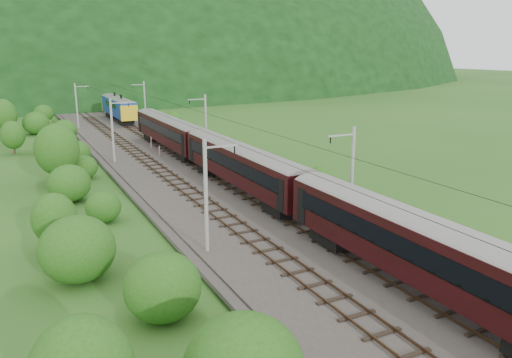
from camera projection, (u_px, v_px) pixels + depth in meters
name	position (u px, v px, depth m)	size (l,w,h in m)	color
ground	(283.00, 240.00, 38.02)	(600.00, 600.00, 0.00)	#25531A
railbed	(230.00, 203.00, 46.63)	(14.00, 220.00, 0.30)	#38332D
track_left	(206.00, 204.00, 45.52)	(2.40, 220.00, 0.27)	#503822
track_right	(253.00, 198.00, 47.62)	(2.40, 220.00, 0.27)	#503822
catenary_left	(113.00, 129.00, 61.88)	(2.54, 192.28, 8.00)	gray
catenary_right	(205.00, 123.00, 67.21)	(2.54, 192.28, 8.00)	gray
overhead_wires	(229.00, 130.00, 44.88)	(4.83, 198.00, 0.03)	black
mountain_main	(38.00, 77.00, 262.71)	(504.00, 360.00, 244.00)	black
train	(309.00, 189.00, 38.42)	(3.14, 150.48, 5.47)	black
hazard_post_near	(160.00, 151.00, 66.05)	(0.15, 0.15, 1.45)	red
hazard_post_far	(151.00, 142.00, 72.02)	(0.17, 0.17, 1.62)	red
signal	(113.00, 142.00, 70.28)	(0.21, 0.21, 1.87)	black
vegetation_left	(70.00, 183.00, 45.12)	(12.47, 149.96, 6.59)	#274A13
vegetation_right	(308.00, 170.00, 54.58)	(6.56, 99.55, 3.00)	#274A13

